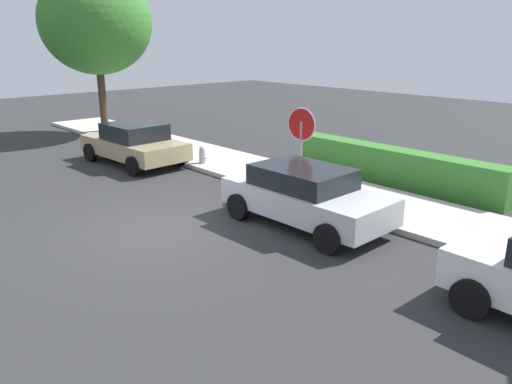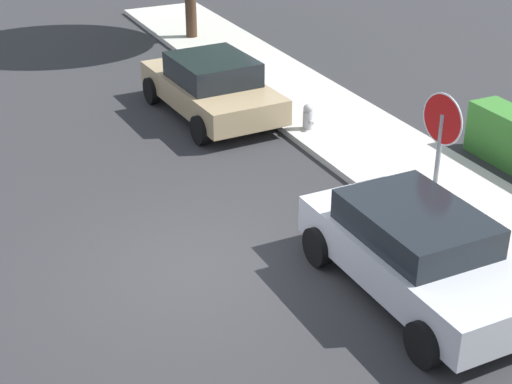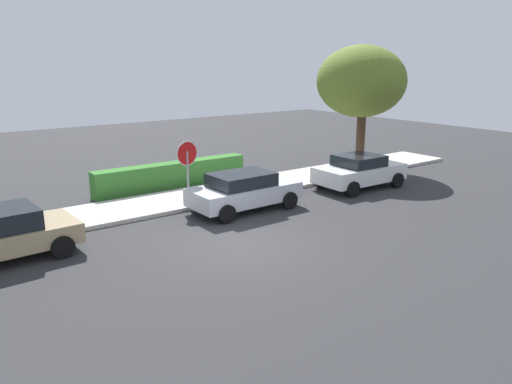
# 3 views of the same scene
# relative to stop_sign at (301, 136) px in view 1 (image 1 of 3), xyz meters

# --- Properties ---
(ground_plane) EXTENTS (60.00, 60.00, 0.00)m
(ground_plane) POSITION_rel_stop_sign_xyz_m (-0.59, -4.16, -1.73)
(ground_plane) COLOR #2D2D30
(sidewalk_curb) EXTENTS (32.00, 2.62, 0.14)m
(sidewalk_curb) POSITION_rel_stop_sign_xyz_m (-0.59, 0.96, -1.66)
(sidewalk_curb) COLOR beige
(sidewalk_curb) RESTS_ON ground_plane
(stop_sign) EXTENTS (0.88, 0.11, 2.48)m
(stop_sign) POSITION_rel_stop_sign_xyz_m (0.00, 0.00, 0.00)
(stop_sign) COLOR gray
(stop_sign) RESTS_ON ground_plane
(parked_car_silver) EXTENTS (4.06, 2.03, 1.39)m
(parked_car_silver) POSITION_rel_stop_sign_xyz_m (1.47, -1.43, -1.00)
(parked_car_silver) COLOR silver
(parked_car_silver) RESTS_ON ground_plane
(parked_car_tan) EXTENTS (4.23, 2.25, 1.42)m
(parked_car_tan) POSITION_rel_stop_sign_xyz_m (-6.57, -1.32, -1.00)
(parked_car_tan) COLOR tan
(parked_car_tan) RESTS_ON ground_plane
(street_tree_mid_block) EXTENTS (4.76, 4.76, 7.08)m
(street_tree_mid_block) POSITION_rel_stop_sign_xyz_m (-12.47, 0.50, 3.13)
(street_tree_mid_block) COLOR #422D1E
(street_tree_mid_block) RESTS_ON ground_plane
(fire_hydrant) EXTENTS (0.30, 0.22, 0.72)m
(fire_hydrant) POSITION_rel_stop_sign_xyz_m (-4.60, 0.12, -1.37)
(fire_hydrant) COLOR #A5A5A8
(fire_hydrant) RESTS_ON ground_plane
(front_yard_hedge) EXTENTS (6.87, 0.72, 1.08)m
(front_yard_hedge) POSITION_rel_stop_sign_xyz_m (0.95, 3.09, -1.19)
(front_yard_hedge) COLOR #387A2D
(front_yard_hedge) RESTS_ON ground_plane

